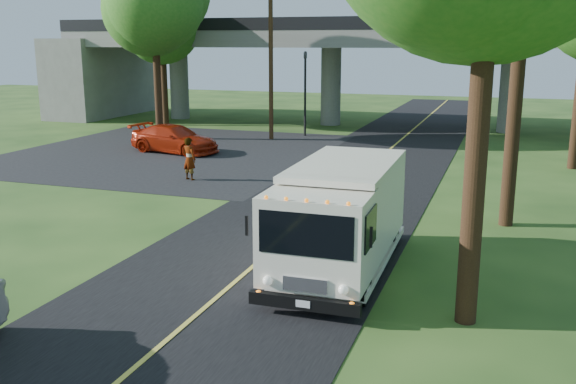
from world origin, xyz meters
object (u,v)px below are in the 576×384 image
at_px(step_van, 340,215).
at_px(utility_pole, 271,62).
at_px(traffic_signal, 305,84).
at_px(red_sedan, 175,139).
at_px(tree_left_far, 163,16).
at_px(tree_left_lot, 156,4).
at_px(pedestrian, 189,159).

bearing_deg(step_van, utility_pole, 114.00).
relative_size(traffic_signal, red_sedan, 1.03).
xyz_separation_m(tree_left_far, step_van, (18.99, -24.70, -5.96)).
height_order(tree_left_lot, tree_left_far, tree_left_lot).
height_order(utility_pole, pedestrian, utility_pole).
distance_m(red_sedan, pedestrian, 7.25).
height_order(step_van, red_sedan, step_van).
relative_size(step_van, red_sedan, 1.31).
height_order(tree_left_lot, pedestrian, tree_left_lot).
bearing_deg(step_van, tree_left_far, 126.63).
distance_m(traffic_signal, utility_pole, 2.86).
xyz_separation_m(traffic_signal, utility_pole, (-1.50, -2.00, 1.40)).
distance_m(tree_left_lot, red_sedan, 8.77).
bearing_deg(red_sedan, tree_left_lot, 48.33).
height_order(utility_pole, tree_left_far, tree_left_far).
distance_m(utility_pole, pedestrian, 12.73).
bearing_deg(tree_left_lot, step_van, -49.46).
xyz_separation_m(utility_pole, red_sedan, (-3.19, -6.14, -3.87)).
bearing_deg(step_van, red_sedan, 130.27).
xyz_separation_m(tree_left_far, pedestrian, (10.13, -15.99, -6.53)).
bearing_deg(step_van, traffic_signal, 108.79).
height_order(traffic_signal, step_van, traffic_signal).
height_order(tree_left_lot, step_van, tree_left_lot).
bearing_deg(tree_left_lot, red_sedan, -52.04).
xyz_separation_m(tree_left_lot, step_van, (15.99, -18.70, -6.41)).
distance_m(tree_left_far, step_van, 31.72).
bearing_deg(red_sedan, tree_left_far, 41.83).
xyz_separation_m(tree_left_lot, red_sedan, (3.10, -3.97, -7.17)).
xyz_separation_m(utility_pole, tree_left_far, (-9.29, 3.84, 2.86)).
bearing_deg(traffic_signal, red_sedan, -119.97).
relative_size(utility_pole, pedestrian, 4.90).
height_order(utility_pole, tree_left_lot, tree_left_lot).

